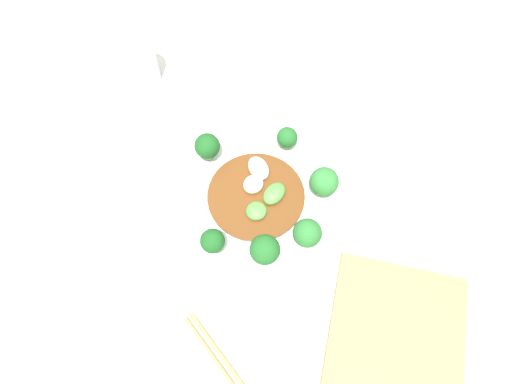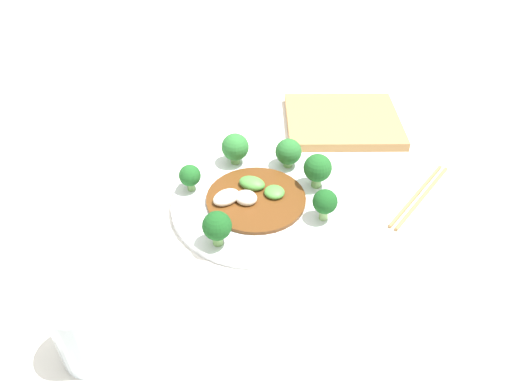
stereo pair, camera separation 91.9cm
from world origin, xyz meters
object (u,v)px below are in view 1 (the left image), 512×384
(broccoli_northeast, at_px, (207,146))
(broccoli_west, at_px, (265,250))
(plate, at_px, (256,199))
(broccoli_southwest, at_px, (307,233))
(stirfry_center, at_px, (258,193))
(drinking_glass, at_px, (137,63))
(broccoli_southeast, at_px, (287,138))
(cutting_board, at_px, (396,339))
(chopsticks, at_px, (228,370))
(broccoli_northwest, at_px, (213,241))
(broccoli_south, at_px, (324,182))

(broccoli_northeast, relative_size, broccoli_west, 0.94)
(plate, relative_size, broccoli_southwest, 5.21)
(stirfry_center, bearing_deg, drinking_glass, 33.68)
(broccoli_southeast, height_order, broccoli_west, broccoli_west)
(broccoli_southwest, distance_m, cutting_board, 0.23)
(broccoli_northeast, distance_m, broccoli_southeast, 0.15)
(broccoli_southwest, bearing_deg, chopsticks, 141.13)
(broccoli_northwest, relative_size, broccoli_southeast, 1.14)
(drinking_glass, height_order, cutting_board, drinking_glass)
(plate, height_order, broccoli_southeast, broccoli_southeast)
(broccoli_west, height_order, stirfry_center, broccoli_west)
(chopsticks, bearing_deg, plate, -15.91)
(broccoli_northeast, xyz_separation_m, broccoli_west, (-0.22, -0.08, 0.00))
(broccoli_northwest, distance_m, broccoli_southeast, 0.25)
(plate, relative_size, broccoli_south, 4.82)
(plate, relative_size, broccoli_west, 4.52)
(plate, bearing_deg, cutting_board, -145.76)
(broccoli_south, relative_size, broccoli_west, 0.94)
(drinking_glass, bearing_deg, chopsticks, -169.00)
(broccoli_northwest, distance_m, broccoli_northeast, 0.19)
(broccoli_northeast, xyz_separation_m, cutting_board, (-0.38, -0.27, -0.04))
(broccoli_south, xyz_separation_m, broccoli_west, (-0.12, 0.13, 0.00))
(plate, bearing_deg, broccoli_southwest, -141.72)
(broccoli_west, height_order, chopsticks, broccoli_west)
(stirfry_center, distance_m, cutting_board, 0.35)
(broccoli_west, bearing_deg, drinking_glass, 24.89)
(broccoli_south, bearing_deg, broccoli_northwest, 112.81)
(broccoli_southeast, xyz_separation_m, broccoli_south, (-0.11, -0.05, 0.00))
(plate, xyz_separation_m, stirfry_center, (0.00, -0.00, 0.02))
(stirfry_center, bearing_deg, chopsticks, 163.60)
(broccoli_south, distance_m, stirfry_center, 0.12)
(broccoli_south, distance_m, broccoli_west, 0.17)
(broccoli_northeast, xyz_separation_m, chopsticks, (-0.40, 0.01, -0.05))
(broccoli_northeast, relative_size, chopsticks, 0.32)
(broccoli_northwest, height_order, broccoli_southeast, broccoli_northwest)
(broccoli_west, bearing_deg, broccoli_southeast, -18.41)
(broccoli_south, distance_m, chopsticks, 0.37)
(broccoli_southwest, relative_size, drinking_glass, 0.53)
(cutting_board, bearing_deg, broccoli_northwest, 55.54)
(broccoli_southwest, distance_m, broccoli_northwest, 0.16)
(broccoli_southeast, distance_m, drinking_glass, 0.35)
(broccoli_southwest, height_order, broccoli_northeast, broccoli_northeast)
(plate, height_order, broccoli_west, broccoli_west)
(stirfry_center, relative_size, chopsticks, 0.90)
(broccoli_southwest, distance_m, stirfry_center, 0.13)
(broccoli_south, bearing_deg, stirfry_center, 85.98)
(broccoli_west, xyz_separation_m, chopsticks, (-0.18, 0.08, -0.05))
(broccoli_west, bearing_deg, broccoli_northeast, 19.77)
(cutting_board, bearing_deg, broccoli_west, 49.89)
(broccoli_west, xyz_separation_m, cutting_board, (-0.17, -0.20, -0.05))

